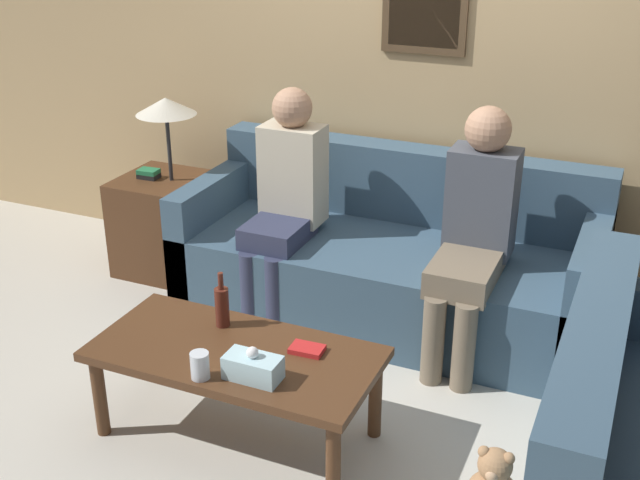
# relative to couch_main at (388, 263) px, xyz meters

# --- Properties ---
(ground_plane) EXTENTS (16.00, 16.00, 0.00)m
(ground_plane) POSITION_rel_couch_main_xyz_m (0.00, -0.56, -0.31)
(ground_plane) COLOR beige
(wall_back) EXTENTS (9.00, 0.08, 2.60)m
(wall_back) POSITION_rel_couch_main_xyz_m (0.00, 0.50, 0.99)
(wall_back) COLOR tan
(wall_back) RESTS_ON ground_plane
(couch_main) EXTENTS (2.29, 0.95, 0.90)m
(couch_main) POSITION_rel_couch_main_xyz_m (0.00, 0.00, 0.00)
(couch_main) COLOR #385166
(couch_main) RESTS_ON ground_plane
(coffee_table) EXTENTS (1.24, 0.60, 0.44)m
(coffee_table) POSITION_rel_couch_main_xyz_m (-0.24, -1.34, 0.07)
(coffee_table) COLOR #4C2D19
(coffee_table) RESTS_ON ground_plane
(side_table_with_lamp) EXTENTS (0.53, 0.53, 1.12)m
(side_table_with_lamp) POSITION_rel_couch_main_xyz_m (-1.47, -0.02, 0.05)
(side_table_with_lamp) COLOR #4C2D19
(side_table_with_lamp) RESTS_ON ground_plane
(wine_bottle) EXTENTS (0.06, 0.06, 0.26)m
(wine_bottle) POSITION_rel_couch_main_xyz_m (-0.39, -1.17, 0.23)
(wine_bottle) COLOR #562319
(wine_bottle) RESTS_ON coffee_table
(drinking_glass) EXTENTS (0.08, 0.08, 0.11)m
(drinking_glass) POSITION_rel_couch_main_xyz_m (-0.26, -1.57, 0.18)
(drinking_glass) COLOR silver
(drinking_glass) RESTS_ON coffee_table
(book_stack) EXTENTS (0.15, 0.10, 0.02)m
(book_stack) POSITION_rel_couch_main_xyz_m (0.05, -1.22, 0.14)
(book_stack) COLOR red
(book_stack) RESTS_ON coffee_table
(tissue_box) EXTENTS (0.23, 0.12, 0.15)m
(tissue_box) POSITION_rel_couch_main_xyz_m (-0.06, -1.49, 0.18)
(tissue_box) COLOR silver
(tissue_box) RESTS_ON coffee_table
(person_left) EXTENTS (0.34, 0.57, 1.28)m
(person_left) POSITION_rel_couch_main_xyz_m (-0.55, -0.19, 0.39)
(person_left) COLOR #2D334C
(person_left) RESTS_ON ground_plane
(person_right) EXTENTS (0.34, 0.67, 1.28)m
(person_right) POSITION_rel_couch_main_xyz_m (0.51, -0.21, 0.39)
(person_right) COLOR #756651
(person_right) RESTS_ON ground_plane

